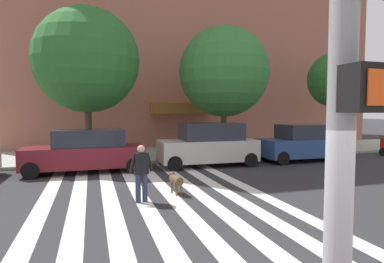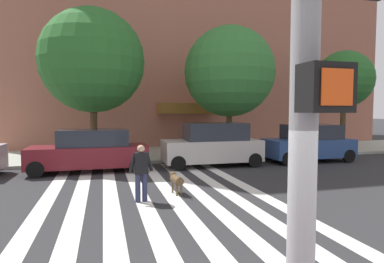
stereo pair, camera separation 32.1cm
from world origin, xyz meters
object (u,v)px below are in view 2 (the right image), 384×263
Objects in this scene: street_tree_nearest at (93,61)px; parked_car_third_in_line at (213,145)px; street_tree_middle at (229,72)px; parked_car_behind_first at (90,151)px; street_tree_further at (344,79)px; parked_car_fourth_in_line at (309,143)px; pedestrian_dog_walker at (141,170)px; pedestrian_bystander at (289,136)px; dog_on_leash at (176,180)px.

parked_car_third_in_line is at bearing -26.57° from street_tree_nearest.
parked_car_third_in_line is at bearing -124.56° from street_tree_middle.
street_tree_further is (15.19, 2.87, 3.66)m from parked_car_behind_first.
parked_car_fourth_in_line is 0.59× the size of street_tree_nearest.
street_tree_further is at bearing 30.63° from pedestrian_dog_walker.
street_tree_middle is 4.38× the size of pedestrian_bystander.
street_tree_nearest reaches higher than pedestrian_bystander.
street_tree_middle reaches higher than dog_on_leash.
street_tree_middle is 5.49m from pedestrian_bystander.
street_tree_middle is at bearing 57.43° from dog_on_leash.
parked_car_fourth_in_line is (10.73, 0.00, 0.04)m from parked_car_behind_first.
pedestrian_dog_walker is 1.69× the size of dog_on_leash.
dog_on_leash is at bearing -138.85° from pedestrian_bystander.
street_tree_nearest is 4.59× the size of pedestrian_dog_walker.
street_tree_nearest is 9.05m from pedestrian_dog_walker.
parked_car_fourth_in_line reaches higher than parked_car_behind_first.
parked_car_fourth_in_line is at bearing -14.28° from street_tree_nearest.
parked_car_third_in_line is 6.52m from pedestrian_dog_walker.
dog_on_leash is (-12.47, -7.45, -4.11)m from street_tree_further.
parked_car_behind_first is 15.89m from street_tree_further.
pedestrian_bystander is at bearing 27.27° from parked_car_third_in_line.
parked_car_third_in_line is 10.71m from street_tree_further.
street_tree_further is (4.46, 2.87, 3.62)m from parked_car_fourth_in_line.
parked_car_fourth_in_line is (5.22, 0.00, -0.06)m from parked_car_third_in_line.
parked_car_fourth_in_line is 11.74m from street_tree_nearest.
pedestrian_dog_walker is at bearing -79.41° from street_tree_nearest.
parked_car_third_in_line is 0.61× the size of street_tree_nearest.
street_tree_further is at bearing 0.31° from street_tree_middle.
parked_car_behind_first reaches higher than pedestrian_bystander.
street_tree_further is 16.24m from pedestrian_dog_walker.
parked_car_third_in_line is 5.12m from street_tree_middle.
street_tree_further reaches higher than pedestrian_bystander.
parked_car_behind_first is 0.79× the size of street_tree_further.
parked_car_fourth_in_line is 5.80m from street_tree_middle.
parked_car_behind_first is 5.35m from dog_on_leash.
street_tree_nearest is at bearing 109.91° from dog_on_leash.
parked_car_fourth_in_line is 3.18m from pedestrian_bystander.
street_tree_further reaches higher than parked_car_behind_first.
street_tree_middle is 7.40× the size of dog_on_leash.
street_tree_further is 5.08m from pedestrian_bystander.
street_tree_nearest is at bearing 153.43° from parked_car_third_in_line.
pedestrian_dog_walker is 12.93m from pedestrian_bystander.
street_tree_middle is 9.81m from dog_on_leash.
pedestrian_bystander is at bearing 3.58° from street_tree_middle.
pedestrian_dog_walker is (1.48, -7.90, -4.16)m from street_tree_nearest.
pedestrian_dog_walker is at bearing -126.29° from street_tree_middle.
street_tree_middle reaches higher than parked_car_behind_first.
street_tree_nearest is 12.09m from pedestrian_bystander.
pedestrian_bystander is (8.77, 7.66, 0.63)m from dog_on_leash.
street_tree_further is 3.78× the size of pedestrian_dog_walker.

